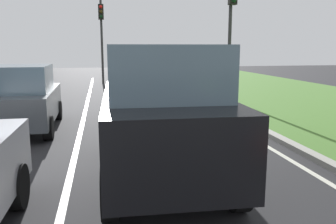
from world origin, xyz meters
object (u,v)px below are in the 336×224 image
at_px(car_hatchback_far, 23,99).
at_px(traffic_light_near_right, 231,17).
at_px(car_suv_ahead, 161,111).
at_px(traffic_light_far_median, 101,28).

xyz_separation_m(car_hatchback_far, traffic_light_near_right, (7.37, 3.94, 2.56)).
relative_size(car_hatchback_far, traffic_light_near_right, 0.72).
bearing_deg(car_suv_ahead, traffic_light_near_right, 64.10).
height_order(car_hatchback_far, traffic_light_near_right, traffic_light_near_right).
xyz_separation_m(car_suv_ahead, traffic_light_near_right, (4.28, 8.04, 2.27)).
bearing_deg(car_suv_ahead, car_hatchback_far, 129.17).
xyz_separation_m(car_suv_ahead, car_hatchback_far, (-3.08, 4.09, -0.28)).
relative_size(car_suv_ahead, traffic_light_far_median, 0.90).
relative_size(car_suv_ahead, car_hatchback_far, 1.22).
height_order(car_suv_ahead, traffic_light_near_right, traffic_light_near_right).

